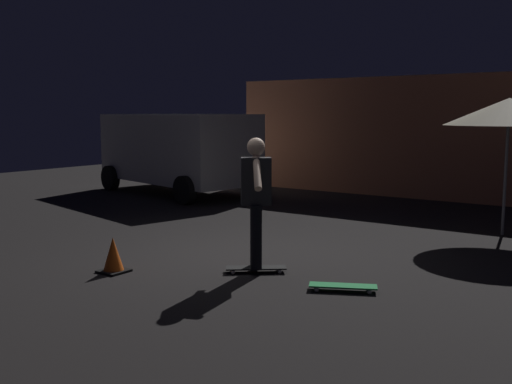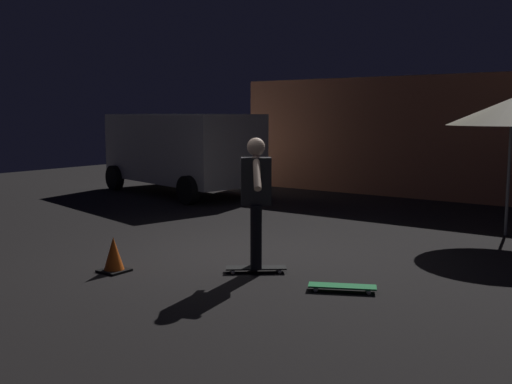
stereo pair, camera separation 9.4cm
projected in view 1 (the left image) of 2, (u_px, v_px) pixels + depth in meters
name	position (u px, v px, depth m)	size (l,w,h in m)	color
ground_plane	(236.00, 255.00, 8.62)	(28.00, 28.00, 0.00)	black
low_building	(479.00, 136.00, 15.31)	(11.90, 4.07, 2.95)	#B76B4C
parked_van	(177.00, 148.00, 15.24)	(4.91, 3.10, 2.03)	silver
patio_umbrella	(509.00, 112.00, 9.84)	(2.10, 2.10, 2.30)	slate
skateboard_ridden	(256.00, 268.00, 7.69)	(0.73, 0.64, 0.07)	black
skateboard_spare	(343.00, 286.00, 6.88)	(0.79, 0.53, 0.07)	green
skater	(256.00, 193.00, 7.57)	(0.68, 0.82, 1.67)	black
traffic_cone	(113.00, 256.00, 7.68)	(0.34, 0.34, 0.46)	black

